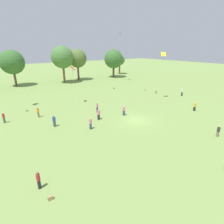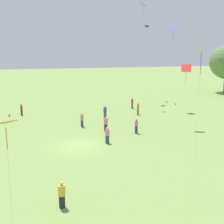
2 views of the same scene
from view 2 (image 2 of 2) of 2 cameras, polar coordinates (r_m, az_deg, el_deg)
The scene contains 19 objects.
ground_plane at distance 32.20m, azimuth -6.13°, elevation -6.24°, with size 240.00×240.00×0.00m, color #7A994C.
person_0 at distance 46.52m, azimuth 4.77°, elevation 0.58°, with size 0.40×0.40×1.84m.
person_2 at distance 20.44m, azimuth -9.16°, elevation -14.73°, with size 0.50×0.50×1.74m.
person_3 at distance 36.57m, azimuth 4.47°, elevation -2.60°, with size 0.54×0.54×1.74m.
person_4 at distance 39.52m, azimuth -5.51°, elevation -1.48°, with size 0.53×0.53×1.81m.
person_6 at distance 32.74m, azimuth -0.87°, elevation -4.28°, with size 0.57×0.57×1.78m.
person_7 at distance 44.12m, azimuth -1.28°, elevation -0.06°, with size 0.53×0.53×1.79m.
person_8 at distance 37.26m, azimuth -1.14°, elevation -2.27°, with size 0.64×0.64×1.79m.
person_9 at distance 48.05m, azimuth -16.22°, elevation 0.43°, with size 0.39×0.39×1.69m.
person_10 at distance 51.43m, azimuth 3.71°, elevation 1.62°, with size 0.51×0.51×1.75m.
kite_0 at distance 59.30m, azimuth 5.70°, elevation 18.34°, with size 1.44×1.44×17.79m.
kite_2 at distance 51.50m, azimuth 11.15°, elevation 14.31°, with size 1.47×1.41×13.03m.
kite_3 at distance 52.39m, azimuth 6.37°, elevation 14.24°, with size 0.65×0.72×13.42m.
kite_4 at distance 39.48m, azimuth 13.41°, elevation 7.57°, with size 1.30×1.44×7.85m.
kite_5 at distance 11.54m, azimuth -18.77°, elevation -3.76°, with size 0.82×0.83×7.45m.
kite_7 at distance 20.54m, azimuth 16.05°, elevation 10.43°, with size 1.21×1.09×10.32m.
dog_0 at distance 56.06m, azimuth 11.45°, elevation 1.73°, with size 0.73×0.61×0.55m.
picnic_bag_0 at distance 57.68m, azimuth 9.94°, elevation 1.82°, with size 0.37×0.35×0.26m.
picnic_bag_2 at distance 47.91m, azimuth -18.27°, elevation -0.56°, with size 0.42×0.20×0.36m.
Camera 2 is at (30.29, -4.57, 9.91)m, focal length 50.00 mm.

